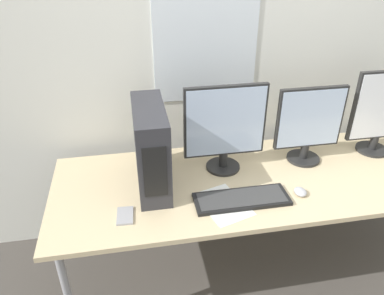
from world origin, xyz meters
TOP-DOWN VIEW (x-y plane):
  - wall_back at (-0.00, 0.95)m, footprint 8.00×0.07m
  - desk at (0.00, 0.41)m, footprint 2.28×0.82m
  - pc_tower at (-0.58, 0.46)m, footprint 0.16×0.48m
  - monitor_main at (-0.15, 0.54)m, footprint 0.47×0.20m
  - monitor_right_near at (0.36, 0.55)m, footprint 0.40×0.20m
  - monitor_right_far at (0.84, 0.57)m, footprint 0.41×0.20m
  - keyboard at (-0.14, 0.22)m, footprint 0.50×0.18m
  - mouse at (0.19, 0.22)m, footprint 0.06×0.08m
  - cell_phone at (-0.74, 0.21)m, footprint 0.09×0.14m
  - paper_sheet_left at (-0.24, 0.21)m, footprint 0.29×0.35m

SIDE VIEW (x-z plane):
  - desk at x=0.00m, z-range 0.31..1.02m
  - paper_sheet_left at x=-0.24m, z-range 0.71..0.71m
  - cell_phone at x=-0.74m, z-range 0.71..0.72m
  - keyboard at x=-0.14m, z-range 0.71..0.73m
  - mouse at x=0.19m, z-range 0.71..0.74m
  - pc_tower at x=-0.58m, z-range 0.71..1.17m
  - monitor_right_near at x=0.36m, z-range 0.72..1.19m
  - monitor_main at x=-0.15m, z-range 0.72..1.24m
  - monitor_right_far at x=0.84m, z-range 0.72..1.25m
  - wall_back at x=0.00m, z-range 0.00..2.70m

